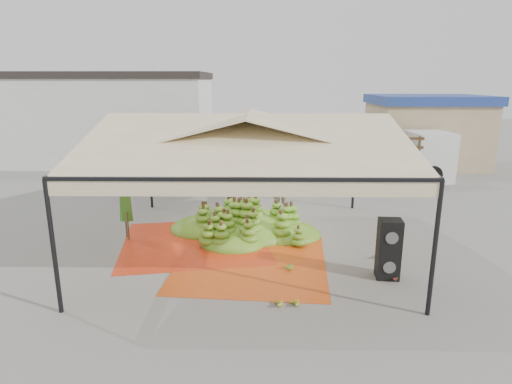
{
  "coord_description": "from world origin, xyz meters",
  "views": [
    {
      "loc": [
        0.4,
        -12.35,
        4.92
      ],
      "look_at": [
        0.2,
        1.5,
        1.3
      ],
      "focal_mm": 30.0,
      "sensor_mm": 36.0,
      "label": 1
    }
  ],
  "objects_px": {
    "banana_heap": "(247,217)",
    "vendor": "(280,188)",
    "speaker_stack": "(389,249)",
    "truck_left": "(200,160)",
    "truck_right": "(383,151)"
  },
  "relations": [
    {
      "from": "banana_heap",
      "to": "vendor",
      "type": "bearing_deg",
      "value": 62.98
    },
    {
      "from": "banana_heap",
      "to": "truck_right",
      "type": "height_order",
      "value": "truck_right"
    },
    {
      "from": "speaker_stack",
      "to": "vendor",
      "type": "relative_size",
      "value": 0.82
    },
    {
      "from": "banana_heap",
      "to": "vendor",
      "type": "distance_m",
      "value": 2.65
    },
    {
      "from": "speaker_stack",
      "to": "truck_left",
      "type": "height_order",
      "value": "truck_left"
    },
    {
      "from": "truck_left",
      "to": "truck_right",
      "type": "distance_m",
      "value": 9.09
    },
    {
      "from": "banana_heap",
      "to": "vendor",
      "type": "xyz_separation_m",
      "value": [
        1.19,
        2.33,
        0.39
      ]
    },
    {
      "from": "truck_left",
      "to": "truck_right",
      "type": "bearing_deg",
      "value": 3.41
    },
    {
      "from": "truck_right",
      "to": "speaker_stack",
      "type": "bearing_deg",
      "value": -109.17
    },
    {
      "from": "speaker_stack",
      "to": "truck_right",
      "type": "bearing_deg",
      "value": 80.65
    },
    {
      "from": "vendor",
      "to": "truck_right",
      "type": "xyz_separation_m",
      "value": [
        5.36,
        5.46,
        0.55
      ]
    },
    {
      "from": "speaker_stack",
      "to": "truck_right",
      "type": "xyz_separation_m",
      "value": [
        2.84,
        11.09,
        0.72
      ]
    },
    {
      "from": "speaker_stack",
      "to": "vendor",
      "type": "height_order",
      "value": "vendor"
    },
    {
      "from": "truck_left",
      "to": "banana_heap",
      "type": "bearing_deg",
      "value": -72.81
    },
    {
      "from": "speaker_stack",
      "to": "banana_heap",
      "type": "bearing_deg",
      "value": 143.37
    }
  ]
}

